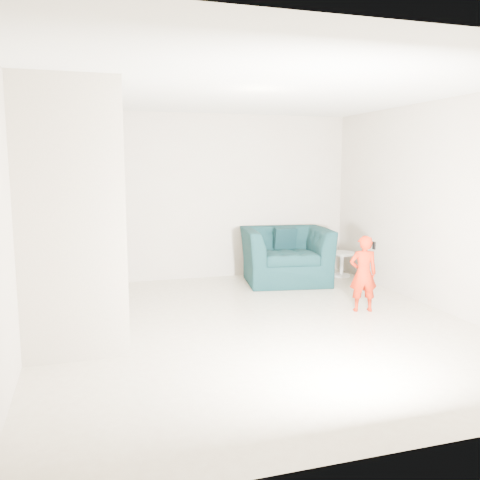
# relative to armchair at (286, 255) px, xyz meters

# --- Properties ---
(floor) EXTENTS (5.50, 5.50, 0.00)m
(floor) POSITION_rel_armchair_xyz_m (-1.18, -2.06, -0.44)
(floor) COLOR tan
(floor) RESTS_ON ground
(ceiling) EXTENTS (5.50, 5.50, 0.00)m
(ceiling) POSITION_rel_armchair_xyz_m (-1.18, -2.06, 2.26)
(ceiling) COLOR silver
(ceiling) RESTS_ON back_wall
(back_wall) EXTENTS (5.00, 0.00, 5.00)m
(back_wall) POSITION_rel_armchair_xyz_m (-1.18, 0.69, 0.91)
(back_wall) COLOR #AA9C8B
(back_wall) RESTS_ON floor
(front_wall) EXTENTS (5.00, 0.00, 5.00)m
(front_wall) POSITION_rel_armchair_xyz_m (-1.18, -4.81, 0.91)
(front_wall) COLOR #AA9C8B
(front_wall) RESTS_ON floor
(left_wall) EXTENTS (0.00, 5.50, 5.50)m
(left_wall) POSITION_rel_armchair_xyz_m (-3.68, -2.06, 0.91)
(left_wall) COLOR #AA9C8B
(left_wall) RESTS_ON floor
(right_wall) EXTENTS (0.00, 5.50, 5.50)m
(right_wall) POSITION_rel_armchair_xyz_m (1.32, -2.06, 0.91)
(right_wall) COLOR #AA9C8B
(right_wall) RESTS_ON floor
(armchair) EXTENTS (1.51, 1.37, 0.87)m
(armchair) POSITION_rel_armchair_xyz_m (0.00, 0.00, 0.00)
(armchair) COLOR black
(armchair) RESTS_ON floor
(toddler) EXTENTS (0.40, 0.31, 0.99)m
(toddler) POSITION_rel_armchair_xyz_m (0.33, -1.83, 0.06)
(toddler) COLOR #A22005
(toddler) RESTS_ON floor
(side_table) EXTENTS (0.41, 0.41, 0.41)m
(side_table) POSITION_rel_armchair_xyz_m (1.07, 0.11, -0.16)
(side_table) COLOR silver
(side_table) RESTS_ON floor
(staircase) EXTENTS (1.02, 3.03, 3.62)m
(staircase) POSITION_rel_armchair_xyz_m (-3.18, -1.50, 0.51)
(staircase) COLOR #ADA089
(staircase) RESTS_ON floor
(cushion) EXTENTS (0.37, 0.18, 0.37)m
(cushion) POSITION_rel_armchair_xyz_m (0.08, 0.24, 0.24)
(cushion) COLOR black
(cushion) RESTS_ON armchair
(throw) EXTENTS (0.05, 0.47, 0.53)m
(throw) POSITION_rel_armchair_xyz_m (-0.54, 0.05, 0.11)
(throw) COLOR black
(throw) RESTS_ON armchair
(phone) EXTENTS (0.02, 0.05, 0.10)m
(phone) POSITION_rel_armchair_xyz_m (0.44, -1.87, 0.42)
(phone) COLOR black
(phone) RESTS_ON toddler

